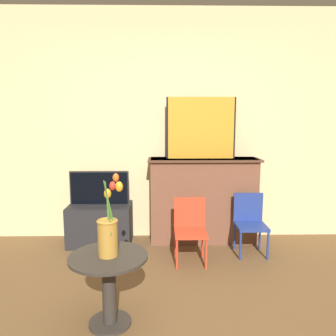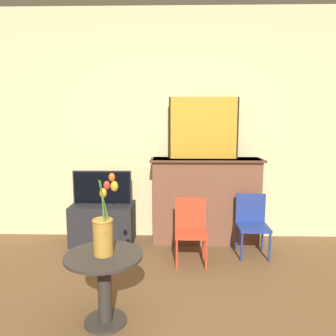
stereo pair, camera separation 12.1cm
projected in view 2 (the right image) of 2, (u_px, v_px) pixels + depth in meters
The scene contains 9 objects.
wall_back at pixel (174, 126), 3.90m from camera, with size 8.00×0.06×2.70m.
fireplace_mantel at pixel (206, 199), 3.82m from camera, with size 1.28×0.38×0.99m.
painting at pixel (204, 128), 3.71m from camera, with size 0.79×0.03×0.70m.
tv_stand at pixel (103, 223), 3.82m from camera, with size 0.71×0.44×0.46m.
tv_monitor at pixel (102, 188), 3.76m from camera, with size 0.67×0.12×0.39m.
chair_red at pixel (191, 227), 3.30m from camera, with size 0.32×0.32×0.64m.
chair_blue at pixel (252, 221), 3.48m from camera, with size 0.32×0.32×0.64m.
side_table at pixel (104, 279), 2.29m from camera, with size 0.54×0.54×0.51m.
vase_tulips at pixel (104, 231), 2.24m from camera, with size 0.18×0.27×0.55m.
Camera 2 is at (0.02, -1.81, 1.44)m, focal length 35.00 mm.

